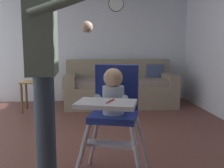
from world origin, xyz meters
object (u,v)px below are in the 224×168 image
adult_standing (44,64)px  side_table (34,89)px  couch (120,88)px  high_chair (114,103)px  sippy_cup (34,78)px  wall_clock (116,4)px

adult_standing → side_table: size_ratio=3.32×
couch → adult_standing: size_ratio=1.19×
high_chair → sippy_cup: (-1.12, 2.50, -0.09)m
wall_clock → adult_standing: bearing=-105.5°
adult_standing → wall_clock: (0.91, 3.29, 0.98)m
high_chair → couch: bearing=-172.4°
couch → sippy_cup: (-1.53, -0.29, 0.24)m
sippy_cup → wall_clock: (1.51, 0.77, 1.40)m
sippy_cup → couch: bearing=10.8°
side_table → wall_clock: wall_clock is taller
couch → high_chair: 2.84m
side_table → wall_clock: size_ratio=1.67×
side_table → sippy_cup: (0.02, 0.00, 0.19)m
side_table → adult_standing: bearing=-76.4°
wall_clock → sippy_cup: bearing=-152.9°
adult_standing → couch: bearing=69.4°
couch → wall_clock: size_ratio=6.61×
side_table → sippy_cup: size_ratio=5.20×
high_chair → side_table: 2.76m
couch → high_chair: size_ratio=2.13×
adult_standing → side_table: bearing=101.6°
sippy_cup → wall_clock: 2.19m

